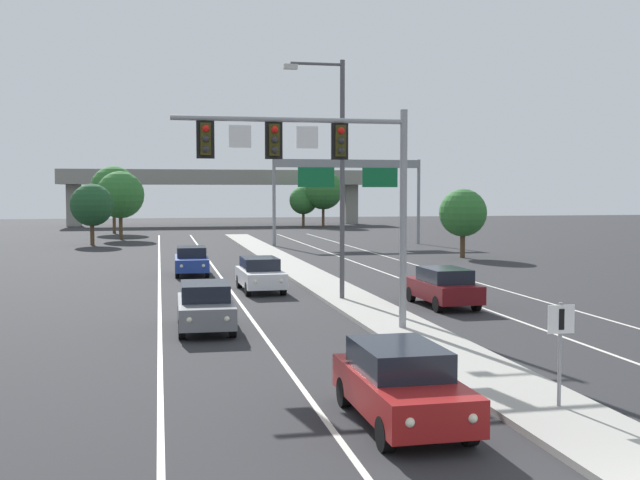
% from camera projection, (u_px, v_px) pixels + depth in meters
% --- Properties ---
extents(median_island, '(2.40, 110.00, 0.15)m').
position_uv_depth(median_island, '(383.00, 317.00, 28.42)').
color(median_island, '#9E9B93').
rests_on(median_island, ground).
extents(lane_stripe_oncoming_center, '(0.14, 100.00, 0.01)m').
position_uv_depth(lane_stripe_oncoming_center, '(236.00, 297.00, 34.31)').
color(lane_stripe_oncoming_center, silver).
rests_on(lane_stripe_oncoming_center, ground).
extents(lane_stripe_receding_center, '(0.14, 100.00, 0.01)m').
position_uv_depth(lane_stripe_receding_center, '(437.00, 292.00, 36.21)').
color(lane_stripe_receding_center, silver).
rests_on(lane_stripe_receding_center, ground).
extents(edge_stripe_left, '(0.14, 100.00, 0.01)m').
position_uv_depth(edge_stripe_left, '(160.00, 299.00, 33.64)').
color(edge_stripe_left, silver).
rests_on(edge_stripe_left, ground).
extents(edge_stripe_right, '(0.14, 100.00, 0.01)m').
position_uv_depth(edge_stripe_right, '(503.00, 290.00, 36.88)').
color(edge_stripe_right, silver).
rests_on(edge_stripe_right, ground).
extents(overhead_signal_mast, '(7.66, 0.44, 7.20)m').
position_uv_depth(overhead_signal_mast, '(324.00, 165.00, 24.98)').
color(overhead_signal_mast, gray).
rests_on(overhead_signal_mast, median_island).
extents(median_sign_post, '(0.60, 0.10, 2.20)m').
position_uv_depth(median_sign_post, '(560.00, 339.00, 16.27)').
color(median_sign_post, gray).
rests_on(median_sign_post, median_island).
extents(street_lamp_median, '(2.58, 0.28, 10.00)m').
position_uv_depth(street_lamp_median, '(337.00, 165.00, 32.57)').
color(street_lamp_median, '#4C4C51').
rests_on(street_lamp_median, median_island).
extents(car_oncoming_red, '(1.86, 4.49, 1.58)m').
position_uv_depth(car_oncoming_red, '(401.00, 383.00, 15.58)').
color(car_oncoming_red, maroon).
rests_on(car_oncoming_red, ground).
extents(car_oncoming_grey, '(1.89, 4.50, 1.58)m').
position_uv_depth(car_oncoming_grey, '(205.00, 306.00, 26.16)').
color(car_oncoming_grey, slate).
rests_on(car_oncoming_grey, ground).
extents(car_oncoming_white, '(1.92, 4.51, 1.58)m').
position_uv_depth(car_oncoming_white, '(260.00, 274.00, 36.27)').
color(car_oncoming_white, silver).
rests_on(car_oncoming_white, ground).
extents(car_oncoming_blue, '(1.88, 4.49, 1.58)m').
position_uv_depth(car_oncoming_blue, '(191.00, 260.00, 43.43)').
color(car_oncoming_blue, navy).
rests_on(car_oncoming_blue, ground).
extents(car_receding_darkred, '(1.93, 4.51, 1.58)m').
position_uv_depth(car_receding_darkred, '(443.00, 286.00, 31.52)').
color(car_receding_darkred, '#5B0F14').
rests_on(car_receding_darkred, ground).
extents(highway_sign_gantry, '(13.28, 0.42, 7.50)m').
position_uv_depth(highway_sign_gantry, '(348.00, 174.00, 67.60)').
color(highway_sign_gantry, gray).
rests_on(highway_sign_gantry, ground).
extents(overpass_bridge, '(42.40, 6.40, 7.65)m').
position_uv_depth(overpass_bridge, '(217.00, 184.00, 108.27)').
color(overpass_bridge, gray).
rests_on(overpass_bridge, ground).
extents(tree_far_right_c, '(3.36, 3.36, 4.86)m').
position_uv_depth(tree_far_right_c, '(463.00, 213.00, 54.57)').
color(tree_far_right_c, '#4C3823').
rests_on(tree_far_right_c, ground).
extents(tree_far_right_a, '(5.15, 5.15, 7.45)m').
position_uv_depth(tree_far_right_a, '(323.00, 190.00, 102.14)').
color(tree_far_right_a, '#4C3823').
rests_on(tree_far_right_a, ground).
extents(tree_far_left_b, '(5.19, 5.19, 7.51)m').
position_uv_depth(tree_far_left_b, '(114.00, 189.00, 86.30)').
color(tree_far_left_b, '#4C3823').
rests_on(tree_far_left_b, ground).
extents(tree_far_left_c, '(3.70, 3.70, 5.35)m').
position_uv_depth(tree_far_left_c, '(92.00, 205.00, 67.47)').
color(tree_far_left_c, '#4C3823').
rests_on(tree_far_left_c, ground).
extents(tree_far_left_a, '(4.59, 4.59, 6.65)m').
position_uv_depth(tree_far_left_a, '(120.00, 195.00, 75.46)').
color(tree_far_left_a, '#4C3823').
rests_on(tree_far_left_a, ground).
extents(tree_far_right_b, '(3.70, 3.70, 5.35)m').
position_uv_depth(tree_far_right_b, '(303.00, 200.00, 102.70)').
color(tree_far_right_b, '#4C3823').
rests_on(tree_far_right_b, ground).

